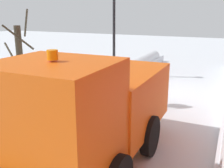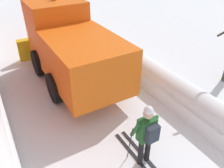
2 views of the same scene
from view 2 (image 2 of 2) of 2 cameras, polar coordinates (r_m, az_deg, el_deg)
name	(u,v)px [view 2 (image 2 of 2)]	position (r m, az deg, el deg)	size (l,w,h in m)	color
ground_plane	(45,56)	(11.90, -16.65, 6.89)	(80.00, 80.00, 0.00)	white
snowbank_right	(97,38)	(12.67, -3.81, 11.67)	(1.10, 36.00, 0.94)	white
plow_truck	(70,46)	(8.92, -10.54, 9.53)	(3.20, 5.98, 3.12)	orange
skier	(146,133)	(5.54, 8.69, -12.31)	(0.62, 1.80, 1.81)	black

